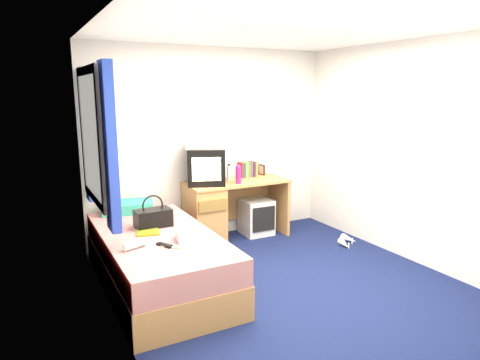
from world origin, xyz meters
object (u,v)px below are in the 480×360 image
pillow (128,207)px  remote_control (165,245)px  handbag (153,217)px  towel (192,235)px  colour_swatch_fan (174,246)px  white_heels (347,242)px  storage_cube (256,217)px  picture_frame (262,170)px  desk (217,210)px  bed (158,260)px  crt_tv (206,166)px  water_bottle (134,245)px  aerosol_can (229,173)px  magazine (147,231)px  pink_water_bottle (238,175)px  vcr (206,144)px

pillow → remote_control: 1.23m
handbag → towel: 0.58m
towel → remote_control: (-0.27, -0.04, -0.03)m
colour_swatch_fan → white_heels: bearing=11.0°
storage_cube → towel: bearing=-136.8°
towel → pillow: bearing=103.6°
picture_frame → colour_swatch_fan: bearing=-147.1°
pillow → towel: pillow is taller
desk → picture_frame: picture_frame is taller
towel → colour_swatch_fan: (-0.21, -0.10, -0.04)m
bed → pillow: pillow is taller
crt_tv → storage_cube: bearing=23.2°
towel → water_bottle: towel is taller
handbag → aerosol_can: bearing=29.2°
pillow → water_bottle: pillow is taller
bed → magazine: size_ratio=7.14×
storage_cube → water_bottle: size_ratio=2.34×
picture_frame → white_heels: picture_frame is taller
water_bottle → colour_swatch_fan: size_ratio=0.91×
crt_tv → water_bottle: size_ratio=2.82×
picture_frame → towel: picture_frame is taller
magazine → white_heels: (2.47, -0.05, -0.51)m
pillow → storage_cube: bearing=2.3°
pillow → white_heels: 2.66m
bed → pink_water_bottle: bearing=30.8°
magazine → colour_swatch_fan: (0.08, -0.51, -0.00)m
colour_swatch_fan → towel: bearing=26.0°
pillow → water_bottle: size_ratio=2.71×
water_bottle → white_heels: water_bottle is taller
crt_tv → magazine: size_ratio=2.01×
pink_water_bottle → magazine: pink_water_bottle is taller
magazine → water_bottle: 0.45m
pink_water_bottle → aerosol_can: bearing=98.3°
storage_cube → crt_tv: size_ratio=0.83×
desk → white_heels: bearing=-33.0°
pink_water_bottle → white_heels: pink_water_bottle is taller
aerosol_can → water_bottle: 2.01m
pink_water_bottle → pillow: bearing=175.7°
storage_cube → towel: towel is taller
desk → water_bottle: (-1.33, -1.22, 0.17)m
towel → storage_cube: bearing=41.9°
remote_control → white_heels: 2.53m
storage_cube → water_bottle: water_bottle is taller
pink_water_bottle → colour_swatch_fan: pink_water_bottle is taller
pillow → aerosol_can: bearing=4.3°
vcr → aerosol_can: 0.51m
storage_cube → picture_frame: picture_frame is taller
crt_tv → white_heels: (1.49, -0.88, -0.93)m
towel → colour_swatch_fan: 0.23m
vcr → picture_frame: bearing=38.1°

